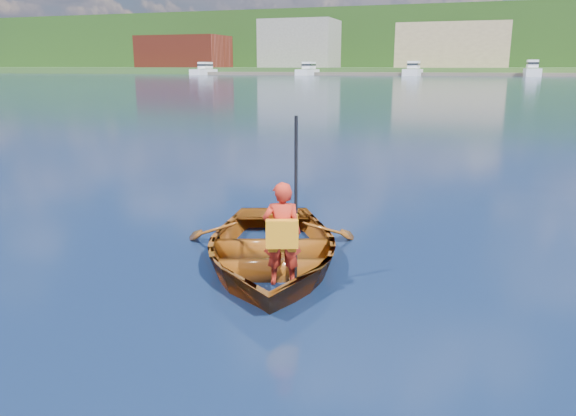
% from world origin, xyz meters
% --- Properties ---
extents(ground, '(600.00, 600.00, 0.00)m').
position_xyz_m(ground, '(0.00, 0.00, 0.00)').
color(ground, '#122D3F').
rests_on(ground, ground).
extents(rowboat, '(3.46, 4.07, 0.71)m').
position_xyz_m(rowboat, '(1.29, 0.98, 0.21)').
color(rowboat, brown).
rests_on(rowboat, ground).
extents(child_paddler, '(0.48, 0.43, 1.80)m').
position_xyz_m(child_paddler, '(1.73, 0.18, 0.67)').
color(child_paddler, red).
rests_on(child_paddler, ground).
extents(shoreline, '(400.00, 140.00, 22.00)m').
position_xyz_m(shoreline, '(0.00, 236.61, 10.32)').
color(shoreline, '#3A5D28').
rests_on(shoreline, ground).
extents(dock, '(160.01, 11.75, 0.80)m').
position_xyz_m(dock, '(9.44, 148.00, 0.40)').
color(dock, '#625849').
rests_on(dock, ground).
extents(waterfront_buildings, '(202.00, 16.00, 14.00)m').
position_xyz_m(waterfront_buildings, '(-7.74, 165.00, 7.74)').
color(waterfront_buildings, brown).
rests_on(waterfront_buildings, ground).
extents(marina_yachts, '(147.73, 13.33, 4.19)m').
position_xyz_m(marina_yachts, '(-3.98, 143.33, 1.33)').
color(marina_yachts, white).
rests_on(marina_yachts, ground).
extents(hillside_trees, '(303.29, 82.13, 26.55)m').
position_xyz_m(hillside_trees, '(-21.33, 238.06, 18.37)').
color(hillside_trees, '#382314').
rests_on(hillside_trees, ground).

